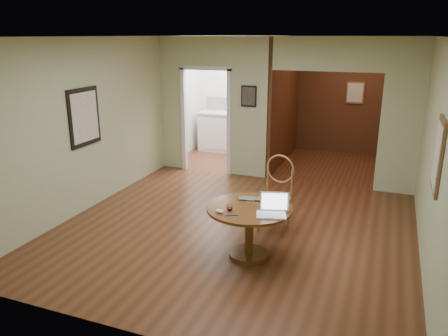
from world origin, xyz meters
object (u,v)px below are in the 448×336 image
at_px(open_laptop, 273,209).
at_px(dining_table, 249,220).
at_px(chair, 277,189).
at_px(closed_laptop, 251,200).

bearing_deg(open_laptop, dining_table, 145.47).
distance_m(chair, closed_laptop, 0.75).
relative_size(chair, open_laptop, 2.73).
height_order(chair, closed_laptop, chair).
distance_m(dining_table, open_laptop, 0.41).
height_order(dining_table, chair, chair).
xyz_separation_m(chair, closed_laptop, (-0.15, -0.73, 0.08)).
relative_size(open_laptop, closed_laptop, 1.25).
xyz_separation_m(dining_table, closed_laptop, (-0.05, 0.20, 0.19)).
bearing_deg(dining_table, open_laptop, -17.81).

